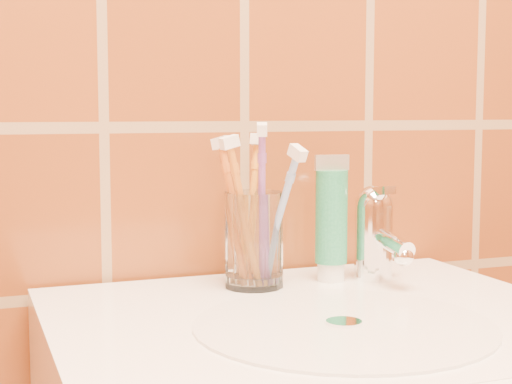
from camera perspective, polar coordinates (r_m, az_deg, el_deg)
name	(u,v)px	position (r m, az deg, el deg)	size (l,w,h in m)	color
glass_tumbler	(254,240)	(0.94, -0.17, -3.49)	(0.07, 0.07, 0.12)	white
toothpaste_tube	(331,222)	(0.98, 5.50, -2.21)	(0.04, 0.04, 0.16)	white
faucet	(375,230)	(1.00, 8.68, -2.73)	(0.05, 0.11, 0.12)	white
toothbrush_0	(235,213)	(0.94, -1.53, -1.53)	(0.05, 0.06, 0.19)	#CA6823
toothbrush_1	(278,219)	(0.92, 1.62, -2.01)	(0.04, 0.09, 0.18)	#7D9FDE
toothbrush_2	(244,214)	(0.92, -0.88, -1.64)	(0.06, 0.03, 0.19)	#C77323
toothbrush_3	(252,210)	(0.96, -0.31, -1.32)	(0.05, 0.05, 0.19)	orange
toothbrush_4	(262,208)	(0.92, 0.43, -1.15)	(0.03, 0.05, 0.20)	#8A4DA5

